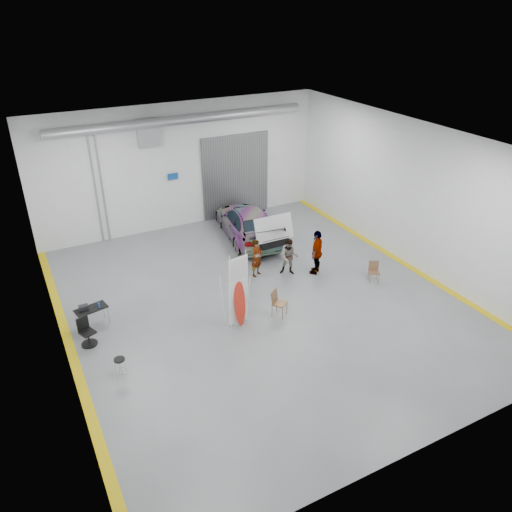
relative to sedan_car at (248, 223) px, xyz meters
name	(u,v)px	position (x,y,z in m)	size (l,w,h in m)	color
ground	(260,301)	(-2.07, -5.17, -0.76)	(16.00, 16.00, 0.00)	slate
room_shell	(239,179)	(-1.83, -2.96, 3.32)	(14.02, 16.18, 6.01)	silver
sedan_car	(248,223)	(0.00, 0.00, 0.00)	(2.14, 5.25, 1.52)	white
person_a	(257,258)	(-1.29, -3.38, 0.03)	(0.58, 0.38, 1.59)	brown
person_b	(289,257)	(-0.05, -3.89, 0.02)	(0.76, 0.58, 1.56)	slate
person_c	(317,252)	(0.98, -4.33, 0.19)	(1.11, 0.46, 1.91)	#9C5734
surfboard_display	(238,297)	(-3.46, -6.16, 0.37)	(0.78, 0.32, 2.80)	white
folding_chair_near	(279,308)	(-1.91, -6.32, -0.45)	(0.64, 0.71, 0.98)	brown
folding_chair_far	(373,276)	(2.62, -6.01, -0.50)	(0.53, 0.57, 0.84)	brown
shop_stool	(121,368)	(-7.77, -6.96, -0.42)	(0.35, 0.35, 0.68)	black
work_table	(89,309)	(-8.03, -3.83, -0.08)	(1.16, 0.74, 0.88)	#95969D
office_chair	(87,333)	(-8.32, -4.85, -0.33)	(0.56, 0.59, 0.99)	black
trunk_lid	(273,226)	(0.00, -2.38, 0.78)	(1.78, 1.08, 0.04)	silver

